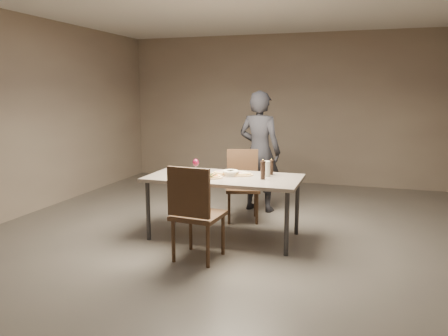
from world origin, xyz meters
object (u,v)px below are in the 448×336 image
(dining_table, at_px, (224,181))
(ham_pizza, at_px, (232,173))
(diner, at_px, (260,152))
(chair_far, at_px, (243,181))
(pepper_mill_left, at_px, (263,170))
(carafe, at_px, (266,169))
(chair_near, at_px, (194,208))
(zucchini_pizza, at_px, (200,176))
(bread_basket, at_px, (231,173))

(dining_table, relative_size, ham_pizza, 3.46)
(ham_pizza, distance_m, diner, 1.20)
(chair_far, height_order, diner, diner)
(diner, bearing_deg, pepper_mill_left, 116.71)
(pepper_mill_left, height_order, carafe, pepper_mill_left)
(chair_near, bearing_deg, zucchini_pizza, 110.76)
(bread_basket, xyz_separation_m, chair_far, (-0.07, 0.78, -0.26))
(zucchini_pizza, height_order, pepper_mill_left, pepper_mill_left)
(ham_pizza, relative_size, chair_far, 0.55)
(carafe, distance_m, diner, 1.22)
(diner, bearing_deg, chair_near, 97.36)
(carafe, xyz_separation_m, chair_near, (-0.53, -0.98, -0.28))
(pepper_mill_left, xyz_separation_m, carafe, (-0.00, 0.19, -0.02))
(dining_table, bearing_deg, diner, 85.04)
(bread_basket, height_order, carafe, carafe)
(carafe, xyz_separation_m, diner, (-0.36, 1.17, 0.04))
(chair_near, xyz_separation_m, diner, (0.17, 2.15, 0.31))
(zucchini_pizza, height_order, chair_far, chair_far)
(ham_pizza, xyz_separation_m, diner, (0.05, 1.20, 0.11))
(chair_far, relative_size, diner, 0.54)
(zucchini_pizza, bearing_deg, dining_table, 46.83)
(zucchini_pizza, height_order, carafe, carafe)
(ham_pizza, height_order, chair_near, chair_near)
(ham_pizza, height_order, pepper_mill_left, pepper_mill_left)
(dining_table, height_order, pepper_mill_left, pepper_mill_left)
(dining_table, distance_m, pepper_mill_left, 0.51)
(zucchini_pizza, height_order, bread_basket, bread_basket)
(ham_pizza, distance_m, chair_near, 0.98)
(chair_far, bearing_deg, chair_near, 70.86)
(dining_table, bearing_deg, bread_basket, 37.21)
(pepper_mill_left, xyz_separation_m, diner, (-0.36, 1.36, 0.02))
(bread_basket, distance_m, pepper_mill_left, 0.42)
(zucchini_pizza, bearing_deg, ham_pizza, 59.78)
(carafe, bearing_deg, chair_near, -118.29)
(chair_far, bearing_deg, ham_pizza, 77.82)
(pepper_mill_left, relative_size, chair_near, 0.23)
(chair_near, distance_m, diner, 2.18)
(dining_table, height_order, ham_pizza, ham_pizza)
(bread_basket, relative_size, chair_near, 0.19)
(zucchini_pizza, distance_m, chair_near, 0.75)
(pepper_mill_left, xyz_separation_m, chair_near, (-0.53, -0.79, -0.29))
(ham_pizza, bearing_deg, pepper_mill_left, -2.02)
(chair_near, bearing_deg, ham_pizza, 87.84)
(carafe, height_order, chair_far, chair_far)
(bread_basket, distance_m, carafe, 0.42)
(chair_near, relative_size, diner, 0.58)
(carafe, bearing_deg, diner, 106.99)
(bread_basket, relative_size, pepper_mill_left, 0.82)
(dining_table, bearing_deg, chair_far, 90.09)
(bread_basket, height_order, chair_far, chair_far)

